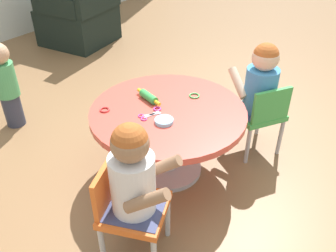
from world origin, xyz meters
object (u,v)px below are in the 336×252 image
Objects in this scene: craft_table at (168,124)px; rolling_pin at (149,97)px; toddler_standing at (6,83)px; craft_scissors at (147,116)px; armchair_dark at (81,16)px; seated_child_right at (261,81)px; seated_child_left at (133,173)px; child_chair_right at (260,114)px; child_chair_left at (128,207)px.

craft_table is 4.15× the size of rolling_pin.
toddler_standing is 4.72× the size of craft_scissors.
craft_table is 2.47m from armchair_dark.
seated_child_left is at bearing 176.14° from seated_child_right.
child_chair_right reaches higher than craft_table.
toddler_standing reaches higher than craft_table.
child_chair_right reaches higher than rolling_pin.
toddler_standing is 2.96× the size of rolling_pin.
armchair_dark is at bearing 60.33° from craft_table.
child_chair_left is (-0.61, -0.22, -0.06)m from craft_table.
child_chair_right is at bearing -34.20° from craft_table.
seated_child_right is at bearing -62.60° from toddler_standing.
toddler_standing is at bearing 96.75° from craft_scissors.
child_chair_left reaches higher than craft_table.
toddler_standing is 1.17m from rolling_pin.
child_chair_right is 0.63× the size of armchair_dark.
child_chair_right is (1.15, -0.15, 0.00)m from child_chair_left.
rolling_pin is (-0.54, 0.50, -0.04)m from seated_child_right.
seated_child_right is 0.76× the size of toddler_standing.
armchair_dark is 2.33m from rolling_pin.
seated_child_right reaches higher than child_chair_left.
child_chair_left is at bearing -127.85° from armchair_dark.
seated_child_left is at bearing -67.48° from child_chair_left.
armchair_dark reaches higher than child_chair_left.
craft_scissors is (0.15, -1.23, 0.11)m from toddler_standing.
seated_child_right is at bearing -3.86° from seated_child_left.
armchair_dark is at bearing 58.74° from rolling_pin.
rolling_pin reaches higher than craft_scissors.
seated_child_right is (0.02, 0.03, 0.23)m from child_chair_right.
seated_child_left is at bearing -127.20° from armchair_dark.
craft_table is 1.85× the size of seated_child_left.
craft_scissors is at bearing 33.56° from seated_child_left.
armchair_dark is at bearing 52.80° from seated_child_left.
child_chair_right is 0.81m from craft_scissors.
rolling_pin is (-0.52, 0.53, 0.19)m from child_chair_right.
rolling_pin is at bearing 83.48° from craft_table.
craft_scissors is (-0.15, -0.11, -0.02)m from rolling_pin.
craft_table is 0.18m from craft_scissors.
armchair_dark reaches higher than seated_child_right.
craft_scissors is (-0.13, 0.05, 0.11)m from craft_table.
toddler_standing is (-0.28, 1.29, -0.01)m from craft_table.
armchair_dark is (1.82, 2.40, -0.22)m from seated_child_left.
armchair_dark is (1.22, 2.15, -0.06)m from craft_table.
armchair_dark is 3.75× the size of rolling_pin.
toddler_standing is (0.33, 1.50, 0.05)m from child_chair_left.
armchair_dark reaches higher than seated_child_left.
child_chair_right is at bearing -105.23° from armchair_dark.
seated_child_left is 1.00× the size of seated_child_right.
craft_table is 1.11× the size of armchair_dark.
seated_child_right is at bearing -42.49° from rolling_pin.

